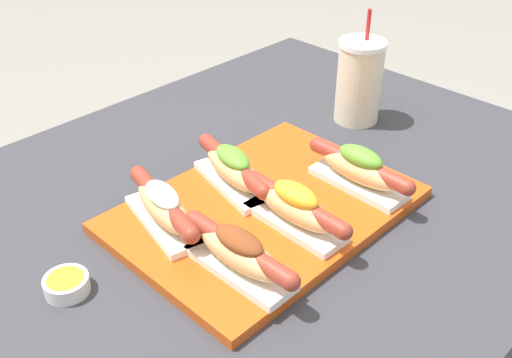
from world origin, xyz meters
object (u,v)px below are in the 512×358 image
Objects in this scene: hot_dog_0 at (239,253)px; drink_cup at (359,81)px; hot_dog_3 at (163,207)px; hot_dog_4 at (233,169)px; hot_dog_1 at (295,207)px; hot_dog_2 at (359,169)px; serving_tray at (265,209)px; sauce_bowl at (67,284)px.

hot_dog_0 is 0.54m from drink_cup.
hot_dog_3 is 1.00× the size of hot_dog_4.
hot_dog_0 is 0.93× the size of drink_cup.
hot_dog_0 and hot_dog_3 have the same top height.
hot_dog_1 is 0.15m from hot_dog_2.
serving_tray is 2.25× the size of hot_dog_4.
serving_tray is at bearing -165.93° from drink_cup.
hot_dog_0 is 1.02× the size of hot_dog_3.
drink_cup is (0.51, 0.02, 0.03)m from hot_dog_3.
drink_cup reaches higher than sauce_bowl.
hot_dog_1 is 3.42× the size of sauce_bowl.
hot_dog_0 is at bearing -148.85° from serving_tray.
drink_cup is at bearing 1.86° from sauce_bowl.
hot_dog_0 is at bearing -178.12° from hot_dog_2.
hot_dog_4 is at bearing 134.02° from hot_dog_2.
serving_tray is 2.20× the size of hot_dog_2.
hot_dog_4 reaches higher than serving_tray.
sauce_bowl is 0.69m from drink_cup.
drink_cup is (0.69, 0.02, 0.07)m from sauce_bowl.
hot_dog_2 is at bearing -1.71° from hot_dog_1.
serving_tray is 2.19× the size of hot_dog_0.
sauce_bowl is at bearing 139.41° from hot_dog_0.
hot_dog_2 is at bearing 1.88° from hot_dog_0.
hot_dog_4 is 0.32m from sauce_bowl.
hot_dog_1 is 1.02× the size of hot_dog_3.
hot_dog_4 is at bearing 48.54° from hot_dog_0.
hot_dog_3 is 0.51m from drink_cup.
hot_dog_1 reaches higher than serving_tray.
drink_cup is (0.22, 0.17, 0.03)m from hot_dog_2.
sauce_bowl is at bearing -178.99° from hot_dog_4.
drink_cup is at bearing 36.93° from hot_dog_2.
drink_cup is at bearing 2.02° from hot_dog_3.
hot_dog_4 is (0.00, 0.08, 0.04)m from serving_tray.
hot_dog_4 is at bearing 0.57° from hot_dog_3.
serving_tray is 0.17m from hot_dog_0.
hot_dog_3 is at bearing 152.99° from hot_dog_2.
hot_dog_4 is 0.91× the size of drink_cup.
hot_dog_2 is (0.15, -0.00, -0.00)m from hot_dog_1.
hot_dog_2 is 0.49m from sauce_bowl.
hot_dog_4 reaches higher than hot_dog_3.
drink_cup is (0.37, 0.02, 0.03)m from hot_dog_4.
serving_tray is 2.04× the size of drink_cup.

